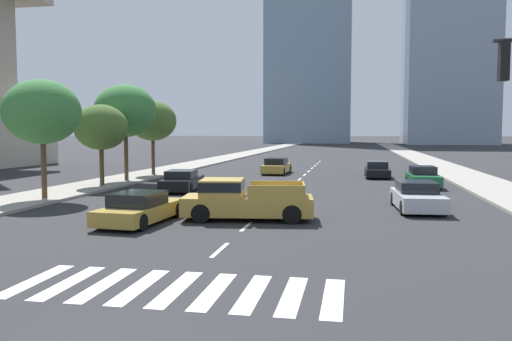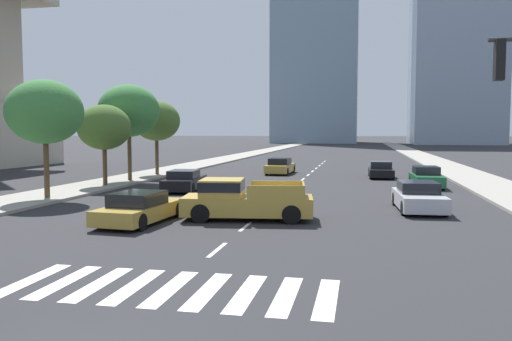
% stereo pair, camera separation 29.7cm
% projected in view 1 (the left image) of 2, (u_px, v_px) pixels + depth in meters
% --- Properties ---
extents(sidewalk_east, '(4.00, 260.00, 0.15)m').
position_uv_depth(sidewalk_east, '(490.00, 186.00, 33.72)').
color(sidewalk_east, gray).
rests_on(sidewalk_east, ground).
extents(sidewalk_west, '(4.00, 260.00, 0.15)m').
position_uv_depth(sidewalk_west, '(123.00, 179.00, 38.42)').
color(sidewalk_west, gray).
rests_on(sidewalk_west, ground).
extents(crosswalk_near, '(7.65, 2.85, 0.01)m').
position_uv_depth(crosswalk_near, '(176.00, 289.00, 11.98)').
color(crosswalk_near, silver).
rests_on(crosswalk_near, ground).
extents(lane_divider_center, '(0.14, 50.00, 0.01)m').
position_uv_depth(lane_divider_center, '(300.00, 179.00, 39.42)').
color(lane_divider_center, silver).
rests_on(lane_divider_center, ground).
extents(pickup_truck, '(5.51, 2.69, 1.67)m').
position_uv_depth(pickup_truck, '(241.00, 200.00, 21.32)').
color(pickup_truck, '#B28E38').
rests_on(pickup_truck, ground).
extents(sedan_gold_0, '(2.08, 4.78, 1.35)m').
position_uv_depth(sedan_gold_0, '(277.00, 167.00, 44.44)').
color(sedan_gold_0, '#B28E38').
rests_on(sedan_gold_0, ground).
extents(sedan_silver_1, '(2.16, 4.68, 1.32)m').
position_uv_depth(sedan_silver_1, '(417.00, 197.00, 23.92)').
color(sedan_silver_1, '#B7BABF').
rests_on(sedan_silver_1, ground).
extents(sedan_black_2, '(1.89, 4.57, 1.27)m').
position_uv_depth(sedan_black_2, '(377.00, 170.00, 40.91)').
color(sedan_black_2, black).
rests_on(sedan_black_2, ground).
extents(sedan_black_3, '(2.29, 4.95, 1.27)m').
position_uv_depth(sedan_black_3, '(182.00, 181.00, 31.73)').
color(sedan_black_3, black).
rests_on(sedan_black_3, ground).
extents(sedan_gold_4, '(2.23, 4.75, 1.25)m').
position_uv_depth(sedan_gold_4, '(140.00, 209.00, 20.53)').
color(sedan_gold_4, '#B28E38').
rests_on(sedan_gold_4, ground).
extents(sedan_green_5, '(1.88, 4.41, 1.36)m').
position_uv_depth(sedan_green_5, '(423.00, 178.00, 33.83)').
color(sedan_green_5, '#1E6038').
rests_on(sedan_green_5, ground).
extents(street_tree_nearest, '(3.95, 3.95, 6.18)m').
position_uv_depth(street_tree_nearest, '(42.00, 112.00, 26.96)').
color(street_tree_nearest, '#4C3823').
rests_on(street_tree_nearest, sidewalk_west).
extents(street_tree_second, '(3.43, 3.43, 5.20)m').
position_uv_depth(street_tree_second, '(101.00, 127.00, 33.26)').
color(street_tree_second, '#4C3823').
rests_on(street_tree_second, sidewalk_west).
extents(street_tree_third, '(4.37, 4.37, 6.80)m').
position_uv_depth(street_tree_third, '(125.00, 111.00, 36.78)').
color(street_tree_third, '#4C3823').
rests_on(street_tree_third, sidewalk_west).
extents(street_tree_fourth, '(3.80, 3.80, 5.95)m').
position_uv_depth(street_tree_fourth, '(153.00, 121.00, 41.81)').
color(street_tree_fourth, '#4C3823').
rests_on(street_tree_fourth, sidewalk_west).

